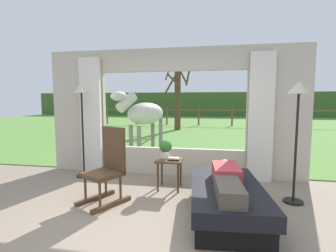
# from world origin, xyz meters

# --- Properties ---
(ground_plane) EXTENTS (12.00, 12.00, 0.00)m
(ground_plane) POSITION_xyz_m (0.00, 0.00, 0.00)
(ground_plane) COLOR gray
(back_wall_with_window) EXTENTS (5.20, 0.12, 2.55)m
(back_wall_with_window) POSITION_xyz_m (0.00, 2.26, 1.25)
(back_wall_with_window) COLOR #BCB29E
(back_wall_with_window) RESTS_ON ground_plane
(curtain_panel_left) EXTENTS (0.44, 0.10, 2.40)m
(curtain_panel_left) POSITION_xyz_m (-1.69, 2.12, 1.20)
(curtain_panel_left) COLOR silver
(curtain_panel_left) RESTS_ON ground_plane
(curtain_panel_right) EXTENTS (0.44, 0.10, 2.40)m
(curtain_panel_right) POSITION_xyz_m (1.69, 2.12, 1.20)
(curtain_panel_right) COLOR silver
(curtain_panel_right) RESTS_ON ground_plane
(outdoor_pasture_lawn) EXTENTS (36.00, 21.68, 0.02)m
(outdoor_pasture_lawn) POSITION_xyz_m (0.00, 13.16, 0.01)
(outdoor_pasture_lawn) COLOR #568438
(outdoor_pasture_lawn) RESTS_ON ground_plane
(distant_hill_ridge) EXTENTS (36.00, 2.00, 2.40)m
(distant_hill_ridge) POSITION_xyz_m (0.00, 23.00, 1.20)
(distant_hill_ridge) COLOR #3D5B2A
(distant_hill_ridge) RESTS_ON ground_plane
(recliner_sofa) EXTENTS (1.03, 1.76, 0.42)m
(recliner_sofa) POSITION_xyz_m (1.00, 0.54, 0.22)
(recliner_sofa) COLOR black
(recliner_sofa) RESTS_ON ground_plane
(reclining_person) EXTENTS (0.38, 1.44, 0.22)m
(reclining_person) POSITION_xyz_m (1.00, 0.49, 0.52)
(reclining_person) COLOR #B23338
(reclining_person) RESTS_ON recliner_sofa
(rocking_chair) EXTENTS (0.74, 0.82, 1.12)m
(rocking_chair) POSITION_xyz_m (-0.72, 0.74, 0.55)
(rocking_chair) COLOR #4C331E
(rocking_chair) RESTS_ON ground_plane
(side_table) EXTENTS (0.44, 0.44, 0.52)m
(side_table) POSITION_xyz_m (0.10, 1.42, 0.43)
(side_table) COLOR #4C331E
(side_table) RESTS_ON ground_plane
(potted_plant) EXTENTS (0.22, 0.22, 0.32)m
(potted_plant) POSITION_xyz_m (0.02, 1.48, 0.70)
(potted_plant) COLOR silver
(potted_plant) RESTS_ON side_table
(book_stack) EXTENTS (0.19, 0.15, 0.04)m
(book_stack) POSITION_xyz_m (0.18, 1.36, 0.54)
(book_stack) COLOR black
(book_stack) RESTS_ON side_table
(floor_lamp_left) EXTENTS (0.32, 0.32, 1.85)m
(floor_lamp_left) POSITION_xyz_m (-1.72, 1.81, 1.49)
(floor_lamp_left) COLOR black
(floor_lamp_left) RESTS_ON ground_plane
(floor_lamp_right) EXTENTS (0.32, 0.32, 1.79)m
(floor_lamp_right) POSITION_xyz_m (2.01, 1.17, 1.45)
(floor_lamp_right) COLOR black
(floor_lamp_right) RESTS_ON ground_plane
(horse) EXTENTS (1.23, 1.72, 1.73)m
(horse) POSITION_xyz_m (-1.03, 3.83, 1.16)
(horse) COLOR #B2B2AD
(horse) RESTS_ON outdoor_pasture_lawn
(pasture_tree) EXTENTS (1.39, 1.49, 3.31)m
(pasture_tree) POSITION_xyz_m (-0.98, 10.10, 1.72)
(pasture_tree) COLOR #4C3823
(pasture_tree) RESTS_ON outdoor_pasture_lawn
(pasture_fence_line) EXTENTS (16.10, 0.10, 1.10)m
(pasture_fence_line) POSITION_xyz_m (0.00, 12.57, 0.74)
(pasture_fence_line) COLOR brown
(pasture_fence_line) RESTS_ON outdoor_pasture_lawn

